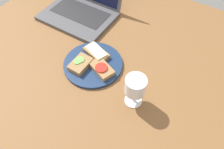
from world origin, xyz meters
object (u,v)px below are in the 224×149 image
(laptop, at_px, (81,9))
(plate, at_px, (93,64))
(sandwich_with_cucumber, at_px, (80,64))
(sandwich_with_tomato, at_px, (102,68))
(wine_glass, at_px, (135,87))
(sandwich_with_cheese, at_px, (96,52))

(laptop, bearing_deg, plate, -45.98)
(sandwich_with_cucumber, distance_m, sandwich_with_tomato, 0.09)
(plate, xyz_separation_m, laptop, (-0.25, 0.26, 0.03))
(sandwich_with_cucumber, xyz_separation_m, wine_glass, (0.27, -0.03, 0.07))
(sandwich_with_tomato, bearing_deg, sandwich_with_cheese, 137.84)
(sandwich_with_cucumber, height_order, sandwich_with_tomato, same)
(sandwich_with_cucumber, relative_size, wine_glass, 0.74)
(sandwich_with_cheese, distance_m, wine_glass, 0.28)
(sandwich_with_cucumber, xyz_separation_m, sandwich_with_tomato, (0.09, 0.03, -0.00))
(wine_glass, bearing_deg, sandwich_with_tomato, 163.57)
(sandwich_with_cucumber, distance_m, wine_glass, 0.28)
(plate, xyz_separation_m, wine_glass, (0.23, -0.06, 0.09))
(wine_glass, distance_m, laptop, 0.59)
(plate, relative_size, sandwich_with_tomato, 2.05)
(plate, bearing_deg, laptop, 134.02)
(plate, distance_m, sandwich_with_tomato, 0.06)
(plate, xyz_separation_m, sandwich_with_cheese, (-0.02, 0.05, 0.02))
(plate, bearing_deg, sandwich_with_tomato, -12.63)
(laptop, bearing_deg, sandwich_with_cucumber, -54.30)
(sandwich_with_tomato, distance_m, laptop, 0.41)
(plate, relative_size, sandwich_with_cucumber, 2.54)
(plate, distance_m, laptop, 0.36)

